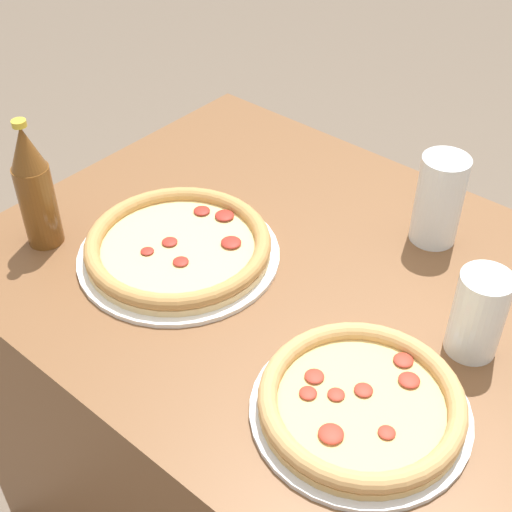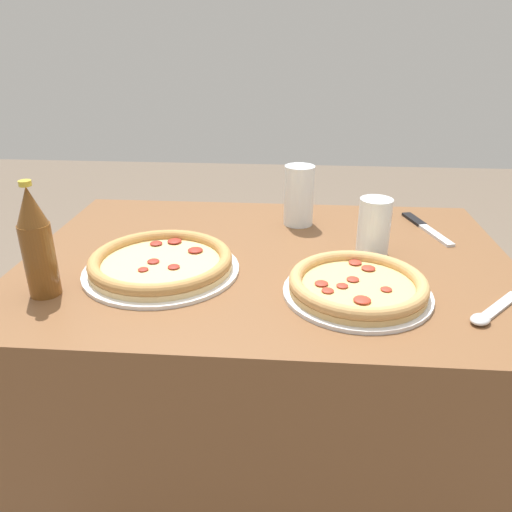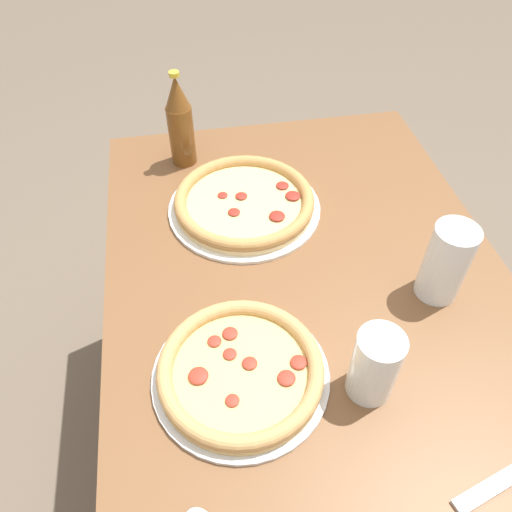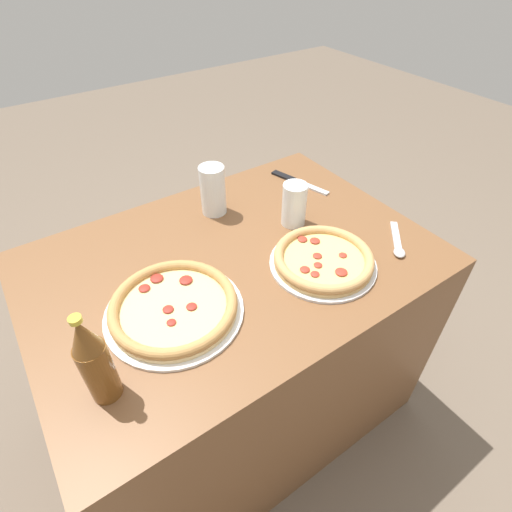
{
  "view_description": "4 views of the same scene",
  "coord_description": "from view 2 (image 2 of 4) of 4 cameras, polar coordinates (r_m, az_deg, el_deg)",
  "views": [
    {
      "loc": [
        0.46,
        -0.7,
        1.53
      ],
      "look_at": [
        -0.06,
        -0.09,
        0.86
      ],
      "focal_mm": 50.0,
      "sensor_mm": 36.0,
      "label": 1
    },
    {
      "loc": [
        0.06,
        -1.04,
        1.24
      ],
      "look_at": [
        -0.01,
        -0.16,
        0.85
      ],
      "focal_mm": 35.0,
      "sensor_mm": 36.0,
      "label": 2
    },
    {
      "loc": [
        0.6,
        -0.21,
        1.51
      ],
      "look_at": [
        -0.04,
        -0.1,
        0.81
      ],
      "focal_mm": 35.0,
      "sensor_mm": 36.0,
      "label": 3
    },
    {
      "loc": [
        -0.42,
        -0.73,
        1.51
      ],
      "look_at": [
        0.02,
        -0.09,
        0.83
      ],
      "focal_mm": 28.0,
      "sensor_mm": 36.0,
      "label": 4
    }
  ],
  "objects": [
    {
      "name": "glass_orange_juice",
      "position": [
        1.17,
        13.3,
        3.01
      ],
      "size": [
        0.07,
        0.07,
        0.13
      ],
      "color": "white",
      "rests_on": "table"
    },
    {
      "name": "pizza_salami",
      "position": [
        1.0,
        11.53,
        -3.35
      ],
      "size": [
        0.29,
        0.29,
        0.04
      ],
      "color": "silver",
      "rests_on": "table"
    },
    {
      "name": "pizza_margherita",
      "position": [
        1.09,
        -10.78,
        -0.79
      ],
      "size": [
        0.34,
        0.34,
        0.04
      ],
      "color": "white",
      "rests_on": "table"
    },
    {
      "name": "knife",
      "position": [
        1.39,
        18.7,
        3.16
      ],
      "size": [
        0.09,
        0.23,
        0.01
      ],
      "color": "black",
      "rests_on": "table"
    },
    {
      "name": "beer_bottle",
      "position": [
        1.03,
        -23.78,
        1.36
      ],
      "size": [
        0.06,
        0.06,
        0.23
      ],
      "color": "brown",
      "rests_on": "table"
    },
    {
      "name": "spoon",
      "position": [
        1.01,
        25.11,
        -5.94
      ],
      "size": [
        0.14,
        0.14,
        0.02
      ],
      "color": "silver",
      "rests_on": "table"
    },
    {
      "name": "glass_water",
      "position": [
        1.33,
        4.92,
        6.53
      ],
      "size": [
        0.08,
        0.08,
        0.16
      ],
      "color": "white",
      "rests_on": "table"
    },
    {
      "name": "table",
      "position": [
        1.35,
        1.16,
        -15.14
      ],
      "size": [
        1.11,
        0.79,
        0.77
      ],
      "color": "brown",
      "rests_on": "ground_plane"
    },
    {
      "name": "ground_plane",
      "position": [
        1.63,
        1.04,
        -25.68
      ],
      "size": [
        8.0,
        8.0,
        0.0
      ],
      "primitive_type": "plane",
      "color": "#6B5B4C"
    }
  ]
}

